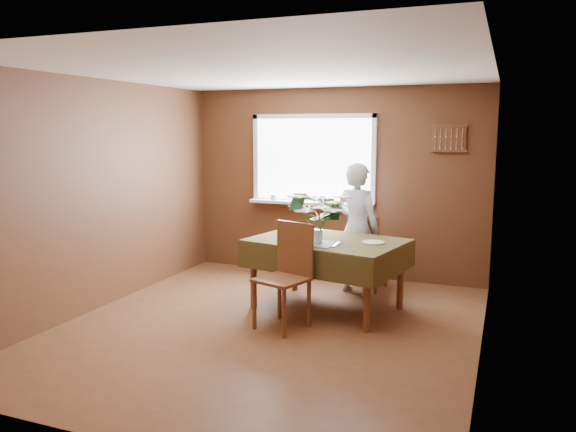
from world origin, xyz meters
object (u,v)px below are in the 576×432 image
at_px(dining_table, 327,248).
at_px(flower_bouquet, 317,212).
at_px(chair_near, 287,271).
at_px(seated_woman, 357,228).
at_px(chair_far, 365,249).

height_order(dining_table, flower_bouquet, flower_bouquet).
relative_size(chair_near, seated_woman, 0.66).
relative_size(dining_table, chair_far, 1.88).
distance_m(dining_table, flower_bouquet, 0.48).
bearing_deg(chair_near, chair_far, 92.67).
xyz_separation_m(seated_woman, flower_bouquet, (-0.18, -0.95, 0.32)).
height_order(dining_table, chair_far, chair_far).
xyz_separation_m(chair_far, chair_near, (-0.42, -1.53, 0.04)).
bearing_deg(dining_table, chair_far, 87.14).
height_order(chair_far, flower_bouquet, flower_bouquet).
bearing_deg(flower_bouquet, dining_table, 80.87).
bearing_deg(seated_woman, flower_bouquet, 95.96).
height_order(seated_woman, flower_bouquet, seated_woman).
bearing_deg(dining_table, chair_near, -95.10).
height_order(chair_far, seated_woman, seated_woman).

